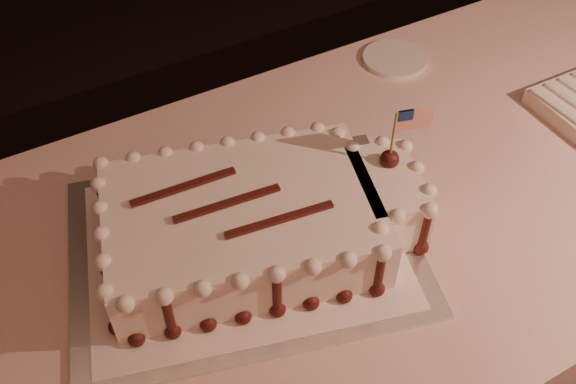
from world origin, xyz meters
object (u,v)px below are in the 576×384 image
banquet_table (361,311)px  sheet_cake (261,220)px  cake_board (244,246)px  side_plate (394,59)px

banquet_table → sheet_cake: bearing=-179.3°
banquet_table → cake_board: 0.46m
side_plate → banquet_table: bearing=-129.3°
banquet_table → sheet_cake: (-0.23, -0.00, 0.43)m
sheet_cake → side_plate: size_ratio=3.96×
banquet_table → sheet_cake: 0.49m
side_plate → sheet_cake: bearing=-147.5°
cake_board → side_plate: side_plate is taller
sheet_cake → side_plate: bearing=32.5°
sheet_cake → side_plate: (0.48, 0.30, -0.05)m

